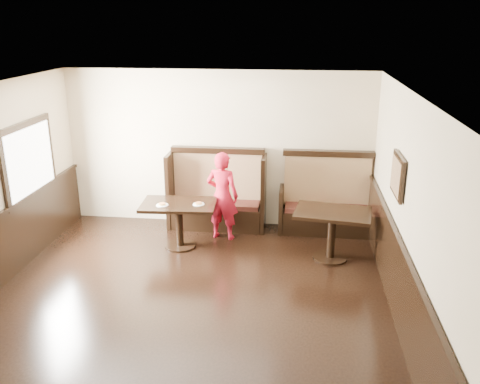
% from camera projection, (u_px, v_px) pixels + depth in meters
% --- Properties ---
extents(ground, '(7.00, 7.00, 0.00)m').
position_uv_depth(ground, '(176.00, 328.00, 6.26)').
color(ground, black).
rests_on(ground, ground).
extents(room_shell, '(7.00, 7.00, 7.00)m').
position_uv_depth(room_shell, '(156.00, 268.00, 6.34)').
color(room_shell, '#C6B390').
rests_on(room_shell, ground).
extents(booth_main, '(1.75, 0.72, 1.45)m').
position_uv_depth(booth_main, '(217.00, 199.00, 9.19)').
color(booth_main, black).
rests_on(booth_main, ground).
extents(booth_neighbor, '(1.65, 0.72, 1.45)m').
position_uv_depth(booth_neighbor, '(326.00, 206.00, 8.99)').
color(booth_neighbor, black).
rests_on(booth_neighbor, ground).
extents(table_main, '(1.25, 0.83, 0.77)m').
position_uv_depth(table_main, '(179.00, 213.00, 8.32)').
color(table_main, black).
rests_on(table_main, ground).
extents(table_neighbor, '(1.25, 0.92, 0.80)m').
position_uv_depth(table_neighbor, '(332.00, 223.00, 7.89)').
color(table_neighbor, black).
rests_on(table_neighbor, ground).
extents(child, '(0.62, 0.47, 1.54)m').
position_uv_depth(child, '(222.00, 196.00, 8.61)').
color(child, '#AC1226').
rests_on(child, ground).
extents(pizza_plate_left, '(0.20, 0.20, 0.04)m').
position_uv_depth(pizza_plate_left, '(162.00, 205.00, 8.16)').
color(pizza_plate_left, white).
rests_on(pizza_plate_left, table_main).
extents(pizza_plate_right, '(0.19, 0.19, 0.03)m').
position_uv_depth(pizza_plate_right, '(199.00, 204.00, 8.20)').
color(pizza_plate_right, white).
rests_on(pizza_plate_right, table_main).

